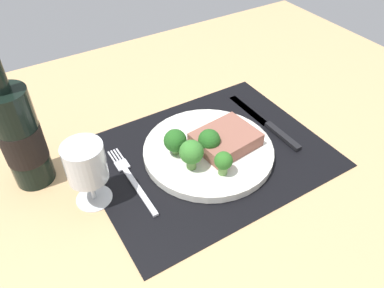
% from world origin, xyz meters
% --- Properties ---
extents(ground_plane, '(1.40, 1.10, 0.03)m').
position_xyz_m(ground_plane, '(0.00, 0.00, -0.01)').
color(ground_plane, tan).
extents(placemat, '(0.46, 0.36, 0.00)m').
position_xyz_m(placemat, '(0.00, 0.00, 0.00)').
color(placemat, black).
rests_on(placemat, ground_plane).
extents(plate, '(0.26, 0.26, 0.02)m').
position_xyz_m(plate, '(0.00, 0.00, 0.01)').
color(plate, silver).
rests_on(plate, placemat).
extents(steak, '(0.13, 0.11, 0.03)m').
position_xyz_m(steak, '(0.03, -0.01, 0.03)').
color(steak, '#8C5647').
rests_on(steak, plate).
extents(broccoli_near_steak, '(0.04, 0.04, 0.05)m').
position_xyz_m(broccoli_near_steak, '(-0.06, 0.02, 0.05)').
color(broccoli_near_steak, '#5B8942').
rests_on(broccoli_near_steak, plate).
extents(broccoli_center, '(0.05, 0.05, 0.06)m').
position_xyz_m(broccoli_center, '(-0.06, -0.03, 0.06)').
color(broccoli_center, '#5B8942').
rests_on(broccoli_center, plate).
extents(broccoli_front_edge, '(0.04, 0.04, 0.05)m').
position_xyz_m(broccoli_front_edge, '(-0.01, -0.01, 0.05)').
color(broccoli_front_edge, '#5B8942').
rests_on(broccoli_front_edge, plate).
extents(broccoli_near_fork, '(0.03, 0.03, 0.05)m').
position_xyz_m(broccoli_near_fork, '(-0.02, -0.07, 0.05)').
color(broccoli_near_fork, '#6B994C').
rests_on(broccoli_near_fork, plate).
extents(fork, '(0.02, 0.19, 0.01)m').
position_xyz_m(fork, '(-0.16, 0.01, 0.01)').
color(fork, silver).
rests_on(fork, placemat).
extents(knife, '(0.02, 0.23, 0.01)m').
position_xyz_m(knife, '(0.16, 0.01, 0.01)').
color(knife, black).
rests_on(knife, placemat).
extents(wine_bottle, '(0.07, 0.07, 0.28)m').
position_xyz_m(wine_bottle, '(-0.31, 0.12, 0.10)').
color(wine_bottle, black).
rests_on(wine_bottle, ground_plane).
extents(wine_glass, '(0.07, 0.07, 0.12)m').
position_xyz_m(wine_glass, '(-0.24, 0.01, 0.08)').
color(wine_glass, silver).
rests_on(wine_glass, ground_plane).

